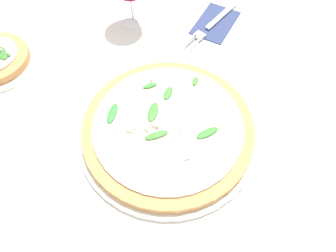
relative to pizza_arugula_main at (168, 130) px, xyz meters
name	(u,v)px	position (x,y,z in m)	size (l,w,h in m)	color
ground_plane	(156,137)	(0.01, -0.02, -0.02)	(6.00, 6.00, 0.00)	silver
pizza_arugula_main	(168,130)	(0.00, 0.00, 0.00)	(0.35, 0.35, 0.05)	silver
napkin	(215,22)	(-0.35, 0.02, -0.01)	(0.15, 0.11, 0.01)	navy
fork	(214,22)	(-0.34, 0.02, -0.01)	(0.21, 0.10, 0.00)	silver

